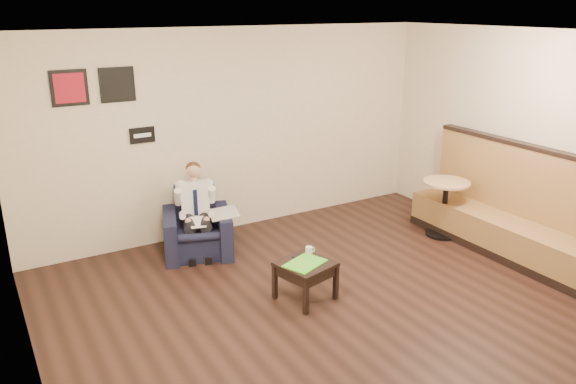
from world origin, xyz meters
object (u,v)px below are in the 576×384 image
seated_man (197,215)px  side_table (305,280)px  coffee_mug (309,251)px  banquette (506,201)px  cafe_table (444,208)px  smartphone (298,256)px  armchair (197,223)px  green_folder (305,263)px

seated_man → side_table: seated_man is taller
coffee_mug → banquette: size_ratio=0.03×
coffee_mug → cafe_table: 2.50m
banquette → cafe_table: 0.86m
side_table → smartphone: 0.27m
armchair → cafe_table: (3.17, -1.17, -0.01)m
armchair → banquette: bearing=-11.3°
armchair → seated_man: bearing=-90.0°
smartphone → banquette: banquette is taller
green_folder → banquette: bearing=-3.8°
side_table → banquette: 2.92m
seated_man → side_table: bearing=-51.7°
coffee_mug → smartphone: (-0.13, 0.01, -0.04)m
seated_man → armchair: bearing=90.0°
seated_man → banquette: banquette is taller
banquette → cafe_table: size_ratio=3.44×
armchair → side_table: 1.82m
armchair → cafe_table: 3.38m
coffee_mug → banquette: bearing=-7.7°
armchair → seated_man: 0.18m
seated_man → cafe_table: bearing=-0.4°
side_table → smartphone: bearing=86.7°
side_table → smartphone: smartphone is taller
armchair → banquette: (3.44, -1.93, 0.28)m
armchair → green_folder: size_ratio=1.94×
green_folder → coffee_mug: (0.16, 0.18, 0.04)m
armchair → smartphone: bearing=-51.7°
armchair → coffee_mug: 1.72m
armchair → cafe_table: size_ratio=1.07×
side_table → smartphone: size_ratio=3.93×
armchair → side_table: (0.57, -1.72, -0.19)m
green_folder → coffee_mug: size_ratio=4.74×
seated_man → smartphone: (0.61, -1.45, -0.12)m
seated_man → smartphone: size_ratio=8.27×
seated_man → banquette: 3.93m
armchair → coffee_mug: bearing=-47.7°
armchair → smartphone: armchair is taller
armchair → banquette: size_ratio=0.31×
smartphone → cafe_table: 2.62m
coffee_mug → smartphone: 0.14m
seated_man → smartphone: 1.58m
side_table → cafe_table: 2.67m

